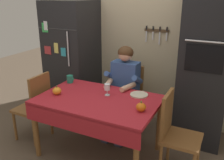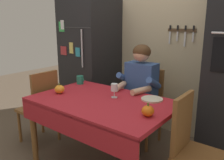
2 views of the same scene
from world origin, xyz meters
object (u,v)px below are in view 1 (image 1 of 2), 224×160
at_px(coffee_mug, 70,79).
at_px(chair_behind_person, 128,94).
at_px(refrigerator, 73,59).
at_px(chair_right_side, 175,131).
at_px(chair_left_side, 36,104).
at_px(pumpkin_medium, 57,91).
at_px(wall_oven, 206,65).
at_px(dining_table, 97,106).
at_px(wine_glass, 107,87).
at_px(seated_person, 123,84).
at_px(pumpkin_large, 141,107).
at_px(serving_tray, 139,95).

bearing_deg(coffee_mug, chair_behind_person, 35.05).
xyz_separation_m(refrigerator, chair_right_side, (1.85, -0.79, -0.39)).
distance_m(chair_left_side, pumpkin_medium, 0.48).
distance_m(wall_oven, chair_right_side, 1.00).
relative_size(refrigerator, dining_table, 1.29).
bearing_deg(dining_table, wall_oven, 41.31).
xyz_separation_m(chair_right_side, wine_glass, (-0.85, 0.06, 0.33)).
bearing_deg(chair_left_side, dining_table, 4.24).
height_order(chair_left_side, coffee_mug, chair_left_side).
distance_m(refrigerator, seated_person, 1.06).
height_order(chair_right_side, coffee_mug, chair_right_side).
bearing_deg(chair_right_side, pumpkin_large, -154.76).
xyz_separation_m(dining_table, chair_behind_person, (0.06, 0.79, -0.14)).
bearing_deg(coffee_mug, serving_tray, 0.09).
xyz_separation_m(refrigerator, serving_tray, (1.35, -0.56, -0.15)).
relative_size(dining_table, pumpkin_medium, 12.40).
height_order(seated_person, coffee_mug, seated_person).
bearing_deg(seated_person, chair_right_side, -31.22).
bearing_deg(refrigerator, serving_tray, -22.60).
bearing_deg(chair_left_side, coffee_mug, 53.09).
relative_size(wine_glass, serving_tray, 0.68).
relative_size(refrigerator, pumpkin_medium, 15.94).
xyz_separation_m(wine_glass, pumpkin_medium, (-0.56, -0.25, -0.05)).
bearing_deg(wine_glass, dining_table, -108.71).
relative_size(dining_table, pumpkin_large, 12.32).
height_order(refrigerator, dining_table, refrigerator).
xyz_separation_m(refrigerator, chair_left_side, (0.05, -0.95, -0.39)).
xyz_separation_m(dining_table, pumpkin_large, (0.56, -0.06, 0.13)).
relative_size(refrigerator, chair_left_side, 1.94).
bearing_deg(wine_glass, pumpkin_large, -23.06).
height_order(chair_right_side, pumpkin_medium, chair_right_side).
bearing_deg(wine_glass, refrigerator, 143.97).
distance_m(dining_table, chair_right_side, 0.92).
relative_size(seated_person, pumpkin_medium, 11.02).
height_order(pumpkin_large, pumpkin_medium, same).
xyz_separation_m(chair_behind_person, coffee_mug, (-0.67, -0.47, 0.28)).
relative_size(pumpkin_large, serving_tray, 0.53).
relative_size(seated_person, chair_right_side, 1.34).
xyz_separation_m(coffee_mug, pumpkin_medium, (0.10, -0.42, -0.01)).
distance_m(refrigerator, pumpkin_large, 1.79).
height_order(wall_oven, coffee_mug, wall_oven).
relative_size(seated_person, serving_tray, 5.79).
bearing_deg(pumpkin_large, chair_behind_person, 120.31).
bearing_deg(pumpkin_medium, pumpkin_large, 1.64).
relative_size(wall_oven, wine_glass, 14.43).
relative_size(dining_table, chair_behind_person, 1.51).
xyz_separation_m(chair_behind_person, seated_person, (-0.00, -0.19, 0.23)).
height_order(wall_oven, pumpkin_medium, wall_oven).
distance_m(wall_oven, pumpkin_medium, 1.88).
relative_size(chair_right_side, serving_tray, 4.32).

